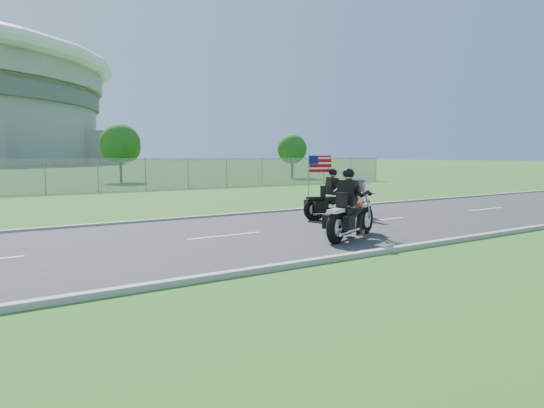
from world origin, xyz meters
TOP-DOWN VIEW (x-y plane):
  - ground at (0.00, 0.00)m, footprint 420.00×420.00m
  - road at (0.00, 0.00)m, footprint 120.00×8.00m
  - curb_north at (0.00, 4.05)m, footprint 120.00×0.18m
  - curb_south at (0.00, -4.05)m, footprint 120.00×0.18m
  - tree_fence_near at (6.04, 30.04)m, footprint 3.52×3.28m
  - tree_fence_far at (22.04, 28.03)m, footprint 3.08×2.87m
  - motorcycle_lead at (0.42, -2.26)m, footprint 2.62×1.38m
  - motorcycle_follow at (2.99, 1.00)m, footprint 2.56×1.09m

SIDE VIEW (x-z plane):
  - ground at x=0.00m, z-range 0.00..0.00m
  - road at x=0.00m, z-range 0.00..0.04m
  - curb_north at x=0.00m, z-range -0.01..0.11m
  - curb_south at x=0.00m, z-range -0.01..0.11m
  - motorcycle_lead at x=0.42m, z-range -0.35..1.51m
  - motorcycle_follow at x=2.99m, z-range -0.49..1.67m
  - tree_fence_far at x=22.04m, z-range 0.54..4.74m
  - tree_fence_near at x=6.04m, z-range 0.60..5.35m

